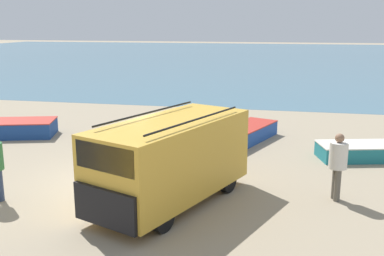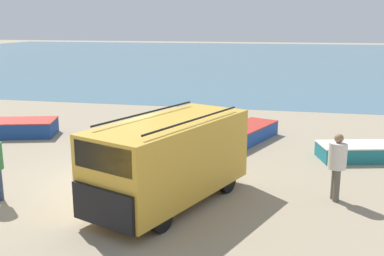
{
  "view_description": "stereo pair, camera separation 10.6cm",
  "coord_description": "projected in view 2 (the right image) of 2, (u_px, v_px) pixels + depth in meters",
  "views": [
    {
      "loc": [
        4.9,
        -12.0,
        4.58
      ],
      "look_at": [
        1.72,
        2.92,
        1.0
      ],
      "focal_mm": 42.0,
      "sensor_mm": 36.0,
      "label": 1
    },
    {
      "loc": [
        5.0,
        -11.98,
        4.58
      ],
      "look_at": [
        1.72,
        2.92,
        1.0
      ],
      "focal_mm": 42.0,
      "sensor_mm": 36.0,
      "label": 2
    }
  ],
  "objects": [
    {
      "name": "fisherman_0",
      "position": [
        337.0,
        161.0,
        11.66
      ],
      "size": [
        0.48,
        0.48,
        1.81
      ],
      "rotation": [
        0.0,
        0.0,
        3.4
      ],
      "color": "#5B564C",
      "rests_on": "ground_plane"
    },
    {
      "name": "fishing_rowboat_2",
      "position": [
        379.0,
        151.0,
        15.42
      ],
      "size": [
        4.71,
        2.22,
        0.54
      ],
      "rotation": [
        0.0,
        0.0,
        0.26
      ],
      "color": "#1E757F",
      "rests_on": "ground_plane"
    },
    {
      "name": "parked_van",
      "position": [
        170.0,
        158.0,
        11.45
      ],
      "size": [
        3.56,
        5.2,
        2.33
      ],
      "rotation": [
        0.0,
        0.0,
        4.33
      ],
      "color": "gold",
      "rests_on": "ground_plane"
    },
    {
      "name": "ground_plane",
      "position": [
        115.0,
        179.0,
        13.48
      ],
      "size": [
        200.0,
        200.0,
        0.0
      ],
      "primitive_type": "plane",
      "color": "gray"
    },
    {
      "name": "fishing_rowboat_0",
      "position": [
        246.0,
        134.0,
        17.79
      ],
      "size": [
        2.58,
        4.7,
        0.59
      ],
      "rotation": [
        0.0,
        0.0,
        1.2
      ],
      "color": "#234CA3",
      "rests_on": "ground_plane"
    },
    {
      "name": "fishing_rowboat_1",
      "position": [
        1.0,
        128.0,
        18.57
      ],
      "size": [
        5.08,
        2.67,
        0.66
      ],
      "rotation": [
        0.0,
        0.0,
        3.43
      ],
      "color": "navy",
      "rests_on": "ground_plane"
    },
    {
      "name": "sea_water",
      "position": [
        255.0,
        56.0,
        62.92
      ],
      "size": [
        120.0,
        80.0,
        0.01
      ],
      "primitive_type": "cube",
      "color": "#477084",
      "rests_on": "ground_plane"
    }
  ]
}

